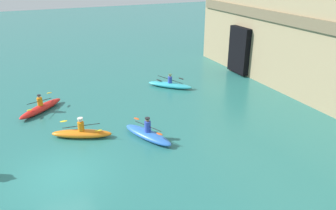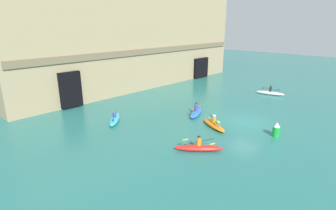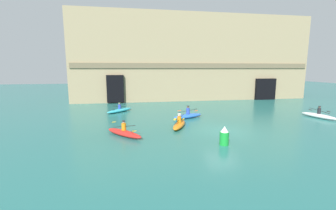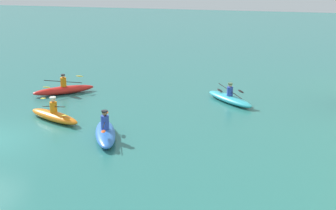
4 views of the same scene
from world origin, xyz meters
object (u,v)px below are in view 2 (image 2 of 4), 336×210
kayak_orange (214,125)px  kayak_cyan (115,119)px  kayak_white (270,93)px  kayak_blue (196,112)px  kayak_red (199,148)px  marker_buoy (276,130)px

kayak_orange → kayak_cyan: bearing=58.6°
kayak_white → kayak_blue: size_ratio=1.04×
kayak_cyan → kayak_orange: kayak_orange is taller
kayak_white → kayak_cyan: (-19.17, 6.36, -0.03)m
kayak_blue → kayak_orange: size_ratio=1.04×
kayak_red → marker_buoy: marker_buoy is taller
kayak_cyan → marker_buoy: bearing=-106.2°
kayak_cyan → marker_buoy: 13.99m
kayak_blue → marker_buoy: bearing=-111.8°
kayak_red → kayak_orange: bearing=-110.3°
kayak_blue → kayak_orange: (-1.57, -3.18, -0.00)m
kayak_blue → kayak_red: size_ratio=1.11×
kayak_blue → kayak_orange: 3.55m
kayak_white → kayak_blue: kayak_blue is taller
kayak_orange → kayak_red: 4.72m
marker_buoy → kayak_white: bearing=25.3°
kayak_blue → kayak_red: kayak_blue is taller
kayak_blue → kayak_red: (-5.96, -4.91, 0.00)m
kayak_blue → marker_buoy: kayak_blue is taller
kayak_red → marker_buoy: size_ratio=2.50×
kayak_cyan → kayak_blue: bearing=-78.8°
kayak_orange → marker_buoy: marker_buoy is taller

